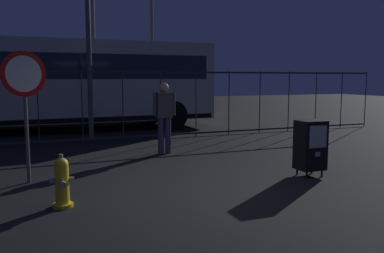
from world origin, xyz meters
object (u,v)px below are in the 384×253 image
Objects in this scene: street_light_far_left at (152,36)px; newspaper_box_primary at (310,145)px; stop_sign at (25,89)px; bus_far at (81,80)px; fire_hydrant at (62,182)px; bus_near at (57,80)px; pedestrian at (164,114)px.

newspaper_box_primary is at bearing -94.25° from street_light_far_left.
newspaper_box_primary is at bearing -16.24° from stop_sign.
fire_hydrant is at bearing -99.95° from bus_far.
stop_sign is at bearing -97.49° from bus_near.
bus_far is (2.17, 10.94, 0.11)m from stop_sign.
newspaper_box_primary is 12.66m from bus_far.
bus_far is at bearing 78.78° from stop_sign.
newspaper_box_primary is 0.46× the size of stop_sign.
stop_sign reaches higher than fire_hydrant.
bus_near is (0.93, 6.99, 0.11)m from stop_sign.
street_light_far_left is at bearing 68.73° from fire_hydrant.
bus_near is at bearing 111.07° from pedestrian.
bus_far is 4.36m from street_light_far_left.
stop_sign is 7.05m from bus_near.
stop_sign reaches higher than newspaper_box_primary.
stop_sign is 11.16m from bus_far.
bus_far reaches higher than stop_sign.
pedestrian is 0.16× the size of bus_near.
bus_near and bus_far have the same top height.
bus_near is at bearing 114.63° from newspaper_box_primary.
fire_hydrant is at bearing -111.27° from street_light_far_left.
stop_sign is at bearing 163.76° from newspaper_box_primary.
bus_far is (-2.60, 12.33, 1.14)m from newspaper_box_primary.
street_light_far_left is at bearing 85.75° from newspaper_box_primary.
fire_hydrant is at bearing -177.61° from newspaper_box_primary.
street_light_far_left is (5.35, 13.73, 3.48)m from fire_hydrant.
bus_far reaches higher than pedestrian.
fire_hydrant is at bearing -128.09° from pedestrian.
pedestrian is at bearing 29.32° from stop_sign.
street_light_far_left is at bearing 16.59° from bus_far.
newspaper_box_primary is at bearing 2.39° from fire_hydrant.
pedestrian is at bearing -68.81° from bus_near.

